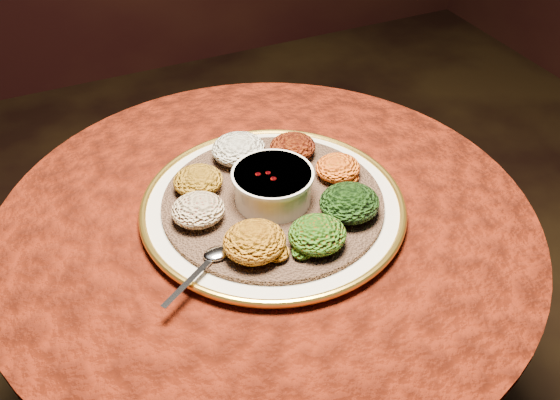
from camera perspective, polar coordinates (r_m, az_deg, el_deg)
name	(u,v)px	position (r m, az deg, el deg)	size (l,w,h in m)	color
table	(267,287)	(1.23, -1.18, -7.92)	(0.96, 0.96, 0.73)	black
platter	(273,206)	(1.10, -0.65, -0.58)	(0.50, 0.50, 0.02)	beige
injera	(273,202)	(1.10, -0.65, -0.15)	(0.39, 0.39, 0.01)	brown
stew_bowl	(273,184)	(1.07, -0.67, 1.45)	(0.14, 0.14, 0.06)	silver
spoon	(212,258)	(0.99, -6.20, -5.27)	(0.13, 0.09, 0.01)	silver
portion_ayib	(239,149)	(1.17, -3.81, 4.66)	(0.10, 0.10, 0.05)	silver
portion_kitfo	(293,147)	(1.18, 1.16, 4.87)	(0.09, 0.08, 0.04)	black
portion_tikil	(338,168)	(1.14, 5.31, 2.95)	(0.08, 0.08, 0.04)	#BF810F
portion_gomen	(349,203)	(1.05, 6.36, -0.26)	(0.10, 0.10, 0.05)	black
portion_mixveg	(317,234)	(0.99, 3.43, -3.17)	(0.09, 0.09, 0.05)	#953209
portion_kik	(254,242)	(0.98, -2.35, -3.82)	(0.10, 0.10, 0.05)	#A5640E
portion_timatim	(198,210)	(1.05, -7.49, -0.90)	(0.09, 0.09, 0.04)	maroon
portion_shiro	(198,181)	(1.11, -7.50, 1.77)	(0.09, 0.08, 0.04)	#966412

